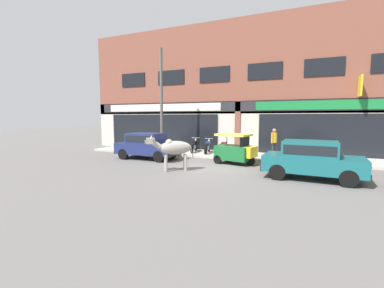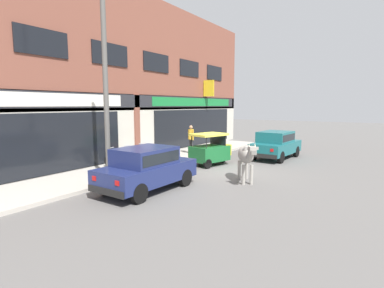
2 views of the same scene
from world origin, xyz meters
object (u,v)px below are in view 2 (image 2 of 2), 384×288
object	(u,v)px
auto_rickshaw	(211,151)
utility_pole	(106,91)
cow	(246,155)
motorcycle_0	(122,160)
pedestrian	(191,136)
motorcycle_1	(139,157)
car_1	(147,167)
motorcycle_2	(152,154)
car_0	(276,143)

from	to	relation	value
auto_rickshaw	utility_pole	bearing A→B (deg)	164.91
cow	motorcycle_0	size ratio (longest dim) A/B	1.04
motorcycle_0	pedestrian	xyz separation A→B (m)	(4.96, -0.26, 0.60)
motorcycle_1	utility_pole	world-z (taller)	utility_pole
motorcycle_0	car_1	bearing A→B (deg)	-119.17
motorcycle_2	pedestrian	size ratio (longest dim) A/B	1.13
auto_rickshaw	pedestrian	xyz separation A→B (m)	(1.63, 2.23, 0.45)
auto_rickshaw	car_0	bearing A→B (deg)	-30.70
motorcycle_1	pedestrian	size ratio (longest dim) A/B	1.12
motorcycle_1	pedestrian	xyz separation A→B (m)	(4.01, -0.18, 0.60)
car_1	motorcycle_2	size ratio (longest dim) A/B	2.01
motorcycle_1	pedestrian	world-z (taller)	pedestrian
motorcycle_0	motorcycle_2	xyz separation A→B (m)	(1.95, 0.01, 0.00)
cow	auto_rickshaw	world-z (taller)	cow
motorcycle_2	utility_pole	xyz separation A→B (m)	(-3.66, -1.14, 2.83)
car_0	car_1	xyz separation A→B (m)	(-8.38, 1.60, 0.00)
car_0	motorcycle_2	xyz separation A→B (m)	(-4.79, 4.53, -0.30)
car_1	auto_rickshaw	xyz separation A→B (m)	(4.96, 0.43, -0.15)
motorcycle_0	motorcycle_2	distance (m)	1.95
car_1	motorcycle_1	distance (m)	3.85
car_0	motorcycle_1	size ratio (longest dim) A/B	2.05
utility_pole	motorcycle_2	bearing A→B (deg)	17.35
car_0	motorcycle_2	distance (m)	6.60
car_1	pedestrian	size ratio (longest dim) A/B	2.27
motorcycle_2	car_1	bearing A→B (deg)	-140.71
motorcycle_0	motorcycle_2	size ratio (longest dim) A/B	0.99
car_0	car_1	distance (m)	8.53
pedestrian	motorcycle_0	bearing A→B (deg)	176.95
auto_rickshaw	utility_pole	distance (m)	5.87
car_1	auto_rickshaw	distance (m)	4.99
motorcycle_2	utility_pole	distance (m)	4.77
cow	car_1	distance (m)	3.67
motorcycle_1	car_0	bearing A→B (deg)	-37.47
motorcycle_2	motorcycle_0	bearing A→B (deg)	-179.76
car_1	pedestrian	world-z (taller)	pedestrian
motorcycle_1	motorcycle_2	world-z (taller)	same
cow	pedestrian	world-z (taller)	pedestrian
pedestrian	utility_pole	size ratio (longest dim) A/B	0.25
cow	car_0	world-z (taller)	cow
pedestrian	motorcycle_2	bearing A→B (deg)	174.83
car_1	auto_rickshaw	bearing A→B (deg)	4.95
motorcycle_0	motorcycle_1	distance (m)	0.96
car_1	motorcycle_2	world-z (taller)	car_1
cow	motorcycle_1	distance (m)	5.17
auto_rickshaw	motorcycle_1	size ratio (longest dim) A/B	1.19
motorcycle_0	pedestrian	bearing A→B (deg)	-3.05
car_0	motorcycle_2	bearing A→B (deg)	136.62
cow	motorcycle_0	xyz separation A→B (m)	(-1.22, 5.22, -0.50)
motorcycle_2	pedestrian	distance (m)	3.08
car_1	motorcycle_0	xyz separation A→B (m)	(1.63, 2.92, -0.30)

